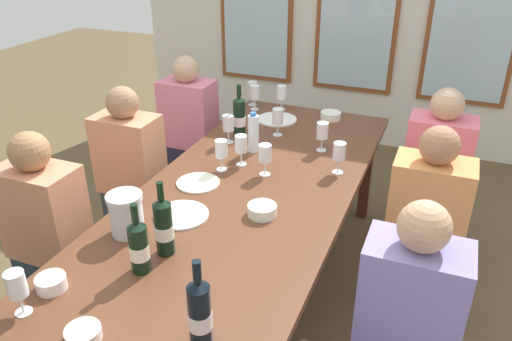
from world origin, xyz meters
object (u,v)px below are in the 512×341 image
at_px(tasting_bowl_0, 83,334).
at_px(wine_glass_3, 255,93).
at_px(wine_bottle_3, 164,226).
at_px(seated_person_4, 132,178).
at_px(wine_glass_7, 228,124).
at_px(wine_bottle_1, 200,314).
at_px(wine_glass_10, 252,89).
at_px(wine_glass_4, 278,117).
at_px(seated_person_5, 424,232).
at_px(white_plate_0, 198,183).
at_px(seated_person_2, 50,240).
at_px(seated_person_3, 405,331).
at_px(tasting_bowl_1, 331,116).
at_px(wine_glass_0, 17,286).
at_px(seated_person_0, 190,134).
at_px(wine_glass_8, 221,150).
at_px(tasting_bowl_2, 51,283).
at_px(metal_pitcher, 126,214).
at_px(wine_glass_1, 265,154).
at_px(wine_glass_2, 282,93).
at_px(water_bottle, 253,133).
at_px(wine_glass_5, 322,131).
at_px(wine_bottle_0, 139,247).
at_px(wine_glass_6, 241,145).
at_px(dining_table, 238,210).
at_px(tasting_bowl_3, 262,210).
at_px(seated_person_1, 434,180).
at_px(wine_bottle_2, 239,117).
at_px(white_plate_2, 277,119).
at_px(wine_glass_9, 339,153).

bearing_deg(tasting_bowl_0, wine_glass_3, 97.54).
height_order(wine_bottle_3, seated_person_4, seated_person_4).
distance_m(tasting_bowl_0, wine_glass_7, 1.64).
relative_size(wine_bottle_1, wine_glass_10, 1.92).
relative_size(wine_glass_3, seated_person_4, 0.16).
relative_size(wine_glass_4, seated_person_5, 0.16).
bearing_deg(white_plate_0, seated_person_2, -142.98).
bearing_deg(seated_person_3, tasting_bowl_1, 114.61).
xyz_separation_m(wine_glass_0, seated_person_0, (-0.48, 2.07, -0.33)).
relative_size(wine_glass_0, seated_person_4, 0.16).
xyz_separation_m(wine_bottle_3, wine_glass_8, (-0.11, 0.76, -0.01)).
bearing_deg(tasting_bowl_2, wine_glass_8, 81.44).
bearing_deg(wine_glass_10, metal_pitcher, -86.02).
bearing_deg(wine_glass_1, wine_glass_10, 115.82).
distance_m(wine_glass_2, seated_person_0, 0.75).
distance_m(water_bottle, wine_glass_3, 0.70).
bearing_deg(wine_glass_5, white_plate_0, -127.20).
distance_m(tasting_bowl_2, wine_glass_5, 1.68).
height_order(wine_bottle_1, wine_glass_8, wine_bottle_1).
bearing_deg(wine_bottle_0, wine_glass_6, 90.42).
height_order(dining_table, seated_person_0, seated_person_0).
relative_size(wine_glass_7, seated_person_5, 0.16).
relative_size(white_plate_0, wine_glass_1, 1.28).
height_order(tasting_bowl_0, seated_person_2, seated_person_2).
xyz_separation_m(dining_table, wine_glass_0, (-0.38, -0.99, 0.18)).
relative_size(white_plate_0, wine_glass_2, 1.28).
bearing_deg(metal_pitcher, tasting_bowl_2, -96.69).
height_order(tasting_bowl_1, tasting_bowl_2, tasting_bowl_2).
distance_m(dining_table, tasting_bowl_1, 1.23).
height_order(dining_table, wine_bottle_0, wine_bottle_0).
distance_m(wine_bottle_0, seated_person_3, 1.09).
distance_m(tasting_bowl_0, wine_glass_10, 2.32).
height_order(wine_glass_6, seated_person_4, seated_person_4).
relative_size(tasting_bowl_3, seated_person_5, 0.12).
height_order(metal_pitcher, wine_bottle_1, wine_bottle_1).
height_order(dining_table, tasting_bowl_2, tasting_bowl_2).
relative_size(wine_glass_3, seated_person_1, 0.16).
xyz_separation_m(dining_table, wine_glass_3, (-0.40, 1.20, 0.18)).
height_order(dining_table, wine_bottle_2, wine_bottle_2).
bearing_deg(wine_glass_3, white_plate_2, -32.31).
xyz_separation_m(tasting_bowl_3, wine_glass_6, (-0.30, 0.45, 0.09)).
relative_size(wine_glass_4, wine_glass_9, 1.00).
bearing_deg(wine_glass_10, white_plate_0, -80.93).
distance_m(metal_pitcher, seated_person_3, 1.24).
distance_m(wine_glass_2, seated_person_1, 1.17).
height_order(tasting_bowl_2, seated_person_1, seated_person_1).
distance_m(metal_pitcher, wine_glass_2, 1.71).
bearing_deg(tasting_bowl_2, tasting_bowl_3, 55.02).
xyz_separation_m(wine_glass_3, seated_person_4, (-0.47, -0.88, -0.33)).
relative_size(wine_glass_2, wine_glass_7, 1.00).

